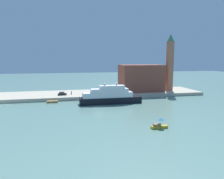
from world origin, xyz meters
TOP-DOWN VIEW (x-y plane):
  - ground at (0.00, 0.00)m, footprint 400.00×400.00m
  - quay_dock at (0.00, 27.12)m, footprint 110.00×22.24m
  - large_yacht at (5.54, 6.58)m, footprint 24.93×4.80m
  - small_motorboat at (11.31, -27.47)m, footprint 4.41×1.74m
  - work_barge at (-17.08, 13.52)m, footprint 4.42×1.97m
  - harbor_building at (26.31, 27.00)m, footprint 20.91×12.94m
  - bell_tower at (41.12, 25.15)m, footprint 3.68×3.68m
  - parked_car at (-13.03, 22.73)m, footprint 3.91×1.78m
  - person_figure at (-8.84, 23.63)m, footprint 0.36×0.36m
  - mooring_bollard at (-0.07, 17.37)m, footprint 0.37×0.37m

SIDE VIEW (x-z plane):
  - ground at x=0.00m, z-range 0.00..0.00m
  - work_barge at x=-17.08m, z-range 0.00..0.79m
  - quay_dock at x=0.00m, z-range 0.00..1.50m
  - small_motorboat at x=11.31m, z-range -0.35..2.42m
  - mooring_bollard at x=-0.07m, z-range 1.50..2.17m
  - parked_car at x=-13.03m, z-range 1.40..2.83m
  - person_figure at x=-8.84m, z-range 1.44..3.03m
  - large_yacht at x=5.54m, z-range -2.02..7.92m
  - harbor_building at x=26.31m, z-range 1.50..14.81m
  - bell_tower at x=41.12m, z-range 2.48..31.05m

